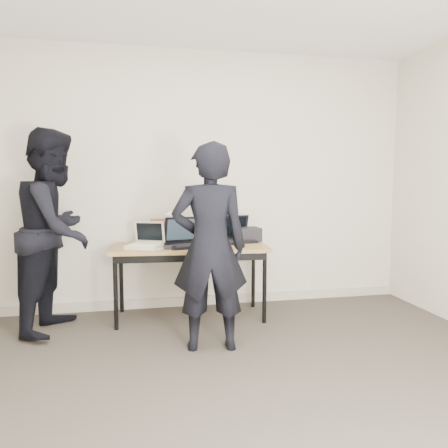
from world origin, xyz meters
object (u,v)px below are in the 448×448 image
object	(u,v)px
laptop_center	(186,240)
laptop_right	(235,236)
leather_satchel	(169,231)
person_observer	(56,231)
desk	(190,252)
laptop_beige	(146,243)
person_typist	(210,247)
equipment_box	(248,234)

from	to	relation	value
laptop_center	laptop_right	bearing A→B (deg)	10.59
leather_satchel	person_observer	distance (m)	1.08
desk	leather_satchel	distance (m)	0.34
desk	laptop_beige	xyz separation A→B (m)	(-0.42, -0.03, 0.11)
laptop_right	person_observer	xyz separation A→B (m)	(-1.72, -0.27, 0.13)
laptop_beige	person_observer	world-z (taller)	person_observer
laptop_right	laptop_beige	bearing A→B (deg)	-174.50
laptop_right	laptop_center	bearing A→B (deg)	-165.41
laptop_right	person_observer	size ratio (longest dim) A/B	0.23
laptop_beige	leather_satchel	world-z (taller)	leather_satchel
laptop_right	person_typist	world-z (taller)	person_typist
laptop_center	leather_satchel	size ratio (longest dim) A/B	1.15
laptop_beige	equipment_box	bearing A→B (deg)	35.19
desk	laptop_center	size ratio (longest dim) A/B	3.60
person_typist	person_observer	xyz separation A→B (m)	(-1.28, 0.73, 0.08)
laptop_right	person_observer	bearing A→B (deg)	-179.39
person_typist	person_observer	world-z (taller)	person_observer
equipment_box	leather_satchel	bearing A→B (deg)	177.47
equipment_box	person_observer	bearing A→B (deg)	-171.92
person_typist	desk	bearing A→B (deg)	-80.42
laptop_center	leather_satchel	xyz separation A→B (m)	(-0.14, 0.26, 0.06)
laptop_center	laptop_right	size ratio (longest dim) A/B	1.05
laptop_center	person_observer	bearing A→B (deg)	169.70
leather_satchel	person_typist	size ratio (longest dim) A/B	0.22
desk	laptop_right	bearing A→B (deg)	25.32
laptop_center	leather_satchel	world-z (taller)	laptop_center
laptop_beige	laptop_center	distance (m)	0.38
desk	laptop_beige	bearing A→B (deg)	-172.34
laptop_beige	person_typist	distance (m)	0.92
person_typist	equipment_box	bearing A→B (deg)	-114.46
person_typist	leather_satchel	bearing A→B (deg)	-71.67
desk	person_observer	xyz separation A→B (m)	(-1.22, -0.07, 0.24)
desk	person_typist	xyz separation A→B (m)	(0.06, -0.81, 0.17)
laptop_beige	laptop_center	xyz separation A→B (m)	(0.38, -0.00, 0.01)
laptop_center	person_observer	size ratio (longest dim) A/B	0.24
laptop_right	leather_satchel	world-z (taller)	laptop_right
laptop_center	person_observer	distance (m)	1.18
laptop_beige	desk	bearing A→B (deg)	27.26
person_observer	laptop_beige	bearing A→B (deg)	-72.48
desk	person_typist	world-z (taller)	person_typist
desk	laptop_right	distance (m)	0.55
leather_satchel	equipment_box	world-z (taller)	leather_satchel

